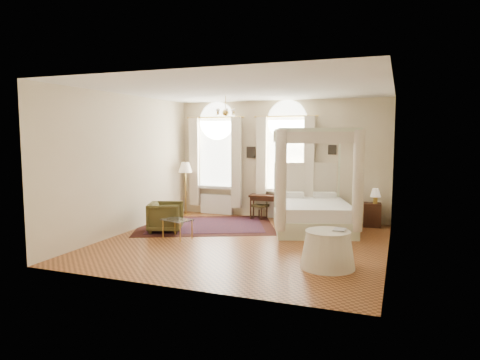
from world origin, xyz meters
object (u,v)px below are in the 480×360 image
object	(u,v)px
nightstand	(372,215)
side_table	(328,249)
armchair	(166,217)
floor_lamp	(185,170)
writing_desk	(266,198)
coffee_table	(177,221)
stool	(260,207)
canopy_bed	(313,207)

from	to	relation	value
nightstand	side_table	distance (m)	3.88
armchair	floor_lamp	xyz separation A→B (m)	(-0.58, 2.13, 0.96)
writing_desk	coffee_table	xyz separation A→B (m)	(-1.22, -2.88, -0.19)
writing_desk	stool	bearing A→B (deg)	-168.28
writing_desk	side_table	distance (m)	4.50
canopy_bed	stool	bearing A→B (deg)	151.22
nightstand	stool	xyz separation A→B (m)	(-3.01, -0.03, 0.04)
canopy_bed	coffee_table	bearing A→B (deg)	-144.27
armchair	nightstand	bearing A→B (deg)	-83.18
armchair	coffee_table	world-z (taller)	armchair
nightstand	floor_lamp	distance (m)	5.34
coffee_table	side_table	bearing A→B (deg)	-15.23
stool	armchair	bearing A→B (deg)	-125.37
canopy_bed	writing_desk	bearing A→B (deg)	147.74
side_table	stool	bearing A→B (deg)	123.07
armchair	floor_lamp	size ratio (longest dim) A/B	0.51
nightstand	writing_desk	bearing A→B (deg)	180.00
writing_desk	armchair	distance (m)	3.00
floor_lamp	stool	bearing A→B (deg)	5.19
floor_lamp	side_table	xyz separation A→B (m)	(4.72, -3.61, -1.00)
writing_desk	coffee_table	world-z (taller)	writing_desk
canopy_bed	nightstand	bearing A→B (deg)	34.69
nightstand	coffee_table	distance (m)	4.98
nightstand	stool	world-z (taller)	nightstand
stool	canopy_bed	bearing A→B (deg)	-28.78
nightstand	side_table	xyz separation A→B (m)	(-0.52, -3.85, 0.02)
writing_desk	floor_lamp	world-z (taller)	floor_lamp
canopy_bed	armchair	xyz separation A→B (m)	(-3.31, -1.43, -0.21)
canopy_bed	nightstand	distance (m)	1.67
nightstand	side_table	world-z (taller)	side_table
floor_lamp	writing_desk	bearing A→B (deg)	5.63
canopy_bed	floor_lamp	distance (m)	4.02
armchair	coffee_table	bearing A→B (deg)	-150.54
writing_desk	armchair	bearing A→B (deg)	-127.52
floor_lamp	side_table	size ratio (longest dim) A/B	1.60
stool	armchair	distance (m)	2.87
nightstand	writing_desk	xyz separation A→B (m)	(-2.84, 0.00, 0.28)
writing_desk	stool	distance (m)	0.29
coffee_table	side_table	xyz separation A→B (m)	(3.54, -0.96, -0.07)
side_table	armchair	bearing A→B (deg)	160.36
stool	side_table	world-z (taller)	side_table
writing_desk	floor_lamp	bearing A→B (deg)	-174.37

